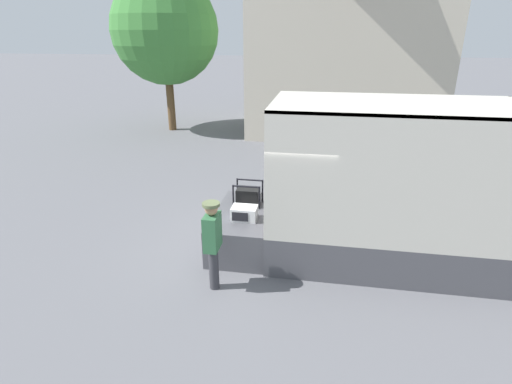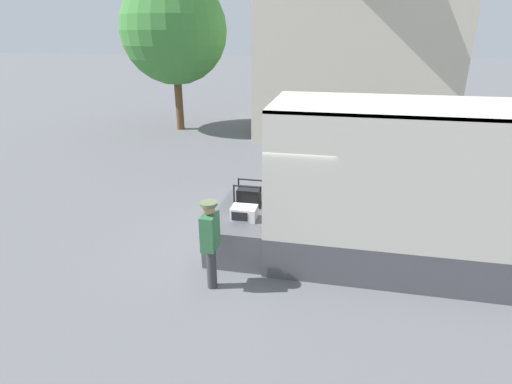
{
  "view_description": "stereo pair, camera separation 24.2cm",
  "coord_description": "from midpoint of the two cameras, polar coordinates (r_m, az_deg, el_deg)",
  "views": [
    {
      "loc": [
        0.98,
        -7.68,
        4.38
      ],
      "look_at": [
        -0.31,
        -0.2,
        1.35
      ],
      "focal_mm": 28.0,
      "sensor_mm": 36.0,
      "label": 1
    },
    {
      "loc": [
        1.22,
        -7.63,
        4.38
      ],
      "look_at": [
        -0.31,
        -0.2,
        1.35
      ],
      "focal_mm": 28.0,
      "sensor_mm": 36.0,
      "label": 2
    }
  ],
  "objects": [
    {
      "name": "portable_generator",
      "position": [
        8.89,
        -1.79,
        -0.6
      ],
      "size": [
        0.62,
        0.46,
        0.52
      ],
      "color": "black",
      "rests_on": "tailgate_deck"
    },
    {
      "name": "box_truck",
      "position": [
        8.85,
        27.82,
        -3.55
      ],
      "size": [
        6.69,
        2.38,
        3.21
      ],
      "color": "#B2B2B7",
      "rests_on": "ground"
    },
    {
      "name": "house_backdrop",
      "position": [
        19.74,
        12.59,
        23.12
      ],
      "size": [
        8.66,
        6.44,
        9.85
      ],
      "color": "beige",
      "rests_on": "ground"
    },
    {
      "name": "street_tree",
      "position": [
        19.72,
        -13.22,
        21.55
      ],
      "size": [
        4.77,
        4.77,
        6.89
      ],
      "color": "brown",
      "rests_on": "ground"
    },
    {
      "name": "worker_person",
      "position": [
        7.1,
        -7.22,
        -6.43
      ],
      "size": [
        0.31,
        0.44,
        1.71
      ],
      "color": "#38383D",
      "rests_on": "ground"
    },
    {
      "name": "microwave",
      "position": [
        8.21,
        -2.52,
        -3.04
      ],
      "size": [
        0.52,
        0.39,
        0.28
      ],
      "color": "white",
      "rests_on": "tailgate_deck"
    },
    {
      "name": "tailgate_deck",
      "position": [
        8.79,
        -2.5,
        -5.18
      ],
      "size": [
        1.22,
        2.27,
        0.8
      ],
      "primitive_type": "cube",
      "color": "#4C4C51",
      "rests_on": "ground"
    },
    {
      "name": "ground_plane",
      "position": [
        8.89,
        1.43,
        -7.8
      ],
      "size": [
        160.0,
        160.0,
        0.0
      ],
      "primitive_type": "plane",
      "color": "slate"
    }
  ]
}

